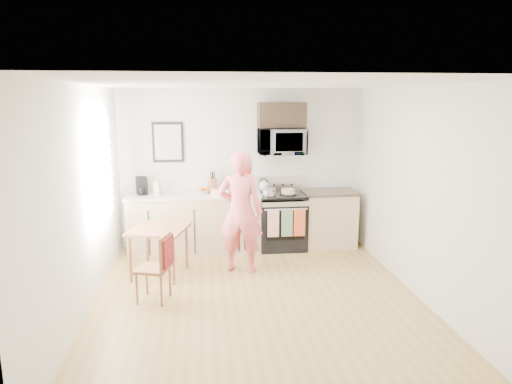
{
  "coord_description": "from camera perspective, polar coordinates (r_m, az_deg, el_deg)",
  "views": [
    {
      "loc": [
        -0.63,
        -5.22,
        2.43
      ],
      "look_at": [
        0.09,
        1.0,
        1.16
      ],
      "focal_mm": 32.0,
      "sensor_mm": 36.0,
      "label": 1
    }
  ],
  "objects": [
    {
      "name": "person",
      "position": [
        6.44,
        -1.95,
        -2.49
      ],
      "size": [
        0.73,
        0.57,
        1.75
      ],
      "primitive_type": "imported",
      "rotation": [
        0.0,
        0.0,
        2.87
      ],
      "color": "#E23E45",
      "rests_on": "floor"
    },
    {
      "name": "cake",
      "position": [
        7.36,
        4.03,
        0.03
      ],
      "size": [
        0.27,
        0.27,
        0.09
      ],
      "color": "black",
      "rests_on": "range"
    },
    {
      "name": "knife_block",
      "position": [
        7.45,
        -5.44,
        0.86
      ],
      "size": [
        0.15,
        0.18,
        0.24
      ],
      "primitive_type": "cube",
      "rotation": [
        0.0,
        0.0,
        0.29
      ],
      "color": "brown",
      "rests_on": "countertop_left"
    },
    {
      "name": "countertop_left",
      "position": [
        7.38,
        -7.76,
        -0.41
      ],
      "size": [
        2.14,
        0.64,
        0.04
      ],
      "primitive_type": "cube",
      "color": "beige",
      "rests_on": "cabinet_left"
    },
    {
      "name": "chair",
      "position": [
        5.66,
        -11.67,
        -8.16
      ],
      "size": [
        0.48,
        0.44,
        0.85
      ],
      "rotation": [
        0.0,
        0.0,
        -0.27
      ],
      "color": "brown",
      "rests_on": "floor"
    },
    {
      "name": "back_wall",
      "position": [
        7.63,
        -1.77,
        2.99
      ],
      "size": [
        4.0,
        0.04,
        2.6
      ],
      "primitive_type": "cube",
      "color": "silver",
      "rests_on": "floor"
    },
    {
      "name": "front_wall",
      "position": [
        3.19,
        5.3,
        -9.32
      ],
      "size": [
        4.0,
        0.04,
        2.6
      ],
      "primitive_type": "cube",
      "color": "silver",
      "rests_on": "floor"
    },
    {
      "name": "milk_carton",
      "position": [
        7.38,
        -12.27,
        0.52
      ],
      "size": [
        0.11,
        0.11,
        0.23
      ],
      "primitive_type": "cube",
      "rotation": [
        0.0,
        0.0,
        -0.23
      ],
      "color": "tan",
      "rests_on": "countertop_left"
    },
    {
      "name": "wall_art",
      "position": [
        7.55,
        -10.95,
        6.14
      ],
      "size": [
        0.5,
        0.04,
        0.65
      ],
      "color": "black",
      "rests_on": "back_wall"
    },
    {
      "name": "countertop_right",
      "position": [
        7.66,
        9.17,
        -0.01
      ],
      "size": [
        0.88,
        0.64,
        0.04
      ],
      "primitive_type": "cube",
      "color": "black",
      "rests_on": "cabinet_right"
    },
    {
      "name": "utensil_crock",
      "position": [
        7.51,
        -5.31,
        1.2
      ],
      "size": [
        0.13,
        0.13,
        0.38
      ],
      "color": "red",
      "rests_on": "countertop_left"
    },
    {
      "name": "floor",
      "position": [
        5.79,
        0.28,
        -13.31
      ],
      "size": [
        4.6,
        4.6,
        0.0
      ],
      "primitive_type": "plane",
      "color": "olive",
      "rests_on": "ground"
    },
    {
      "name": "range",
      "position": [
        7.57,
        3.25,
        -3.77
      ],
      "size": [
        0.76,
        0.7,
        1.16
      ],
      "color": "black",
      "rests_on": "floor"
    },
    {
      "name": "left_wall",
      "position": [
        5.51,
        -20.82,
        -1.1
      ],
      "size": [
        0.04,
        4.6,
        2.6
      ],
      "primitive_type": "cube",
      "color": "silver",
      "rests_on": "floor"
    },
    {
      "name": "upper_cabinet",
      "position": [
        7.45,
        3.2,
        9.57
      ],
      "size": [
        0.76,
        0.35,
        0.4
      ],
      "primitive_type": "cube",
      "color": "black",
      "rests_on": "back_wall"
    },
    {
      "name": "wall_trivet",
      "position": [
        7.62,
        -1.38,
        2.98
      ],
      "size": [
        0.2,
        0.02,
        0.2
      ],
      "primitive_type": "cube",
      "color": "red",
      "rests_on": "back_wall"
    },
    {
      "name": "fruit_bowl",
      "position": [
        7.44,
        -6.68,
        0.16
      ],
      "size": [
        0.25,
        0.25,
        0.09
      ],
      "color": "white",
      "rests_on": "countertop_left"
    },
    {
      "name": "microwave",
      "position": [
        7.44,
        3.23,
        6.33
      ],
      "size": [
        0.76,
        0.51,
        0.42
      ],
      "primitive_type": "imported",
      "color": "#BABABF",
      "rests_on": "back_wall"
    },
    {
      "name": "dining_table",
      "position": [
        6.49,
        -12.07,
        -5.1
      ],
      "size": [
        0.78,
        0.78,
        0.68
      ],
      "rotation": [
        0.0,
        0.0,
        -0.26
      ],
      "color": "brown",
      "rests_on": "floor"
    },
    {
      "name": "coffee_maker",
      "position": [
        7.47,
        -14.09,
        0.7
      ],
      "size": [
        0.21,
        0.26,
        0.28
      ],
      "rotation": [
        0.0,
        0.0,
        0.29
      ],
      "color": "black",
      "rests_on": "countertop_left"
    },
    {
      "name": "bread_bag",
      "position": [
        7.15,
        -4.43,
        -0.12
      ],
      "size": [
        0.32,
        0.22,
        0.11
      ],
      "primitive_type": "cube",
      "rotation": [
        0.0,
        0.0,
        -0.35
      ],
      "color": "#DDBA74",
      "rests_on": "countertop_left"
    },
    {
      "name": "cabinet_right",
      "position": [
        7.76,
        9.06,
        -3.41
      ],
      "size": [
        0.84,
        0.6,
        0.9
      ],
      "primitive_type": "cube",
      "color": "tan",
      "rests_on": "floor"
    },
    {
      "name": "ceiling",
      "position": [
        5.26,
        0.31,
        13.35
      ],
      "size": [
        4.0,
        4.6,
        0.04
      ],
      "primitive_type": "cube",
      "color": "white",
      "rests_on": "back_wall"
    },
    {
      "name": "pot",
      "position": [
        7.26,
        1.65,
        -0.03
      ],
      "size": [
        0.21,
        0.34,
        0.1
      ],
      "rotation": [
        0.0,
        0.0,
        0.4
      ],
      "color": "#BABABF",
      "rests_on": "range"
    },
    {
      "name": "cabinet_left",
      "position": [
        7.49,
        -7.66,
        -3.93
      ],
      "size": [
        2.1,
        0.6,
        0.9
      ],
      "primitive_type": "cube",
      "color": "tan",
      "rests_on": "floor"
    },
    {
      "name": "kettle",
      "position": [
        7.62,
        0.98,
        0.82
      ],
      "size": [
        0.17,
        0.17,
        0.22
      ],
      "color": "white",
      "rests_on": "range"
    },
    {
      "name": "window",
      "position": [
        6.23,
        -18.9,
        2.76
      ],
      "size": [
        0.06,
        1.4,
        1.5
      ],
      "color": "white",
      "rests_on": "left_wall"
    },
    {
      "name": "right_wall",
      "position": [
        5.95,
        19.79,
        -0.13
      ],
      "size": [
        0.04,
        4.6,
        2.6
      ],
      "primitive_type": "cube",
      "color": "silver",
      "rests_on": "floor"
    }
  ]
}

